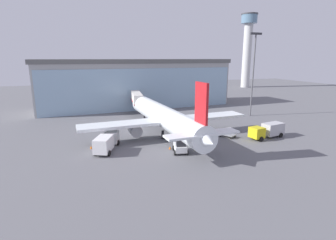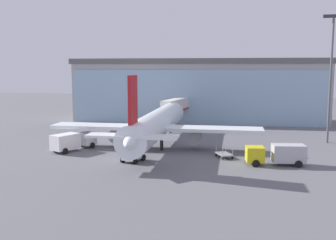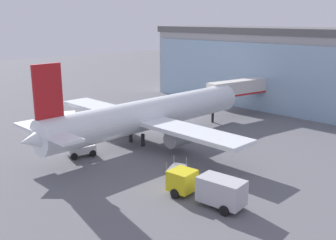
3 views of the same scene
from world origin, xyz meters
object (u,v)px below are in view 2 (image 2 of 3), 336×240
at_px(jet_bridge, 177,105).
at_px(safety_cone_nose, 131,156).
at_px(baggage_cart, 224,154).
at_px(catering_truck, 73,141).
at_px(apron_light_mast, 331,69).
at_px(fuel_truck, 278,154).
at_px(airplane, 156,124).
at_px(pushback_tug, 133,154).
at_px(safety_cone_wingtip, 64,146).

relative_size(jet_bridge, safety_cone_nose, 25.41).
bearing_deg(baggage_cart, catering_truck, 61.98).
height_order(apron_light_mast, fuel_truck, apron_light_mast).
relative_size(airplane, safety_cone_nose, 65.10).
distance_m(jet_bridge, fuel_truck, 34.53).
bearing_deg(baggage_cart, safety_cone_nose, 74.27).
relative_size(baggage_cart, pushback_tug, 0.92).
distance_m(baggage_cart, pushback_tug, 12.58).
distance_m(airplane, safety_cone_nose, 8.59).
xyz_separation_m(apron_light_mast, airplane, (-26.51, -9.99, -8.53)).
distance_m(apron_light_mast, pushback_tug, 35.42).
bearing_deg(baggage_cart, airplane, 37.21).
bearing_deg(apron_light_mast, baggage_cart, -136.39).
distance_m(fuel_truck, safety_cone_wingtip, 32.06).
height_order(apron_light_mast, pushback_tug, apron_light_mast).
bearing_deg(safety_cone_nose, apron_light_mast, 32.26).
distance_m(apron_light_mast, fuel_truck, 22.25).
distance_m(airplane, catering_truck, 12.83).
bearing_deg(jet_bridge, airplane, -170.20).
height_order(jet_bridge, apron_light_mast, apron_light_mast).
distance_m(baggage_cart, safety_cone_nose, 12.85).
bearing_deg(airplane, baggage_cart, -117.48).
relative_size(jet_bridge, airplane, 0.39).
bearing_deg(baggage_cart, fuel_truck, -139.54).
xyz_separation_m(airplane, pushback_tug, (-0.63, -9.87, -2.60)).
height_order(fuel_truck, baggage_cart, fuel_truck).
xyz_separation_m(pushback_tug, safety_cone_nose, (-0.99, 2.11, -0.70)).
height_order(catering_truck, fuel_truck, same).
bearing_deg(jet_bridge, catering_truck, 165.13).
height_order(jet_bridge, safety_cone_wingtip, jet_bridge).
bearing_deg(jet_bridge, pushback_tug, -172.33).
bearing_deg(catering_truck, pushback_tug, -90.28).
distance_m(jet_bridge, baggage_cart, 28.99).
xyz_separation_m(airplane, fuel_truck, (17.84, -7.52, -2.11)).
bearing_deg(apron_light_mast, safety_cone_wingtip, -161.72).
height_order(fuel_truck, safety_cone_nose, fuel_truck).
bearing_deg(pushback_tug, apron_light_mast, -40.76).
relative_size(jet_bridge, apron_light_mast, 0.68).
height_order(pushback_tug, safety_cone_nose, pushback_tug).
bearing_deg(safety_cone_nose, catering_truck, 165.24).
bearing_deg(safety_cone_wingtip, baggage_cart, -3.48).
bearing_deg(jet_bridge, safety_cone_nose, -174.22).
xyz_separation_m(jet_bridge, safety_cone_wingtip, (-12.80, -24.55, -4.28)).
distance_m(jet_bridge, safety_cone_wingtip, 28.01).
height_order(apron_light_mast, catering_truck, apron_light_mast).
bearing_deg(jet_bridge, baggage_cart, -148.46).
relative_size(jet_bridge, safety_cone_wingtip, 25.41).
distance_m(airplane, baggage_cart, 12.34).
height_order(jet_bridge, airplane, airplane).
bearing_deg(apron_light_mast, pushback_tug, -143.80).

